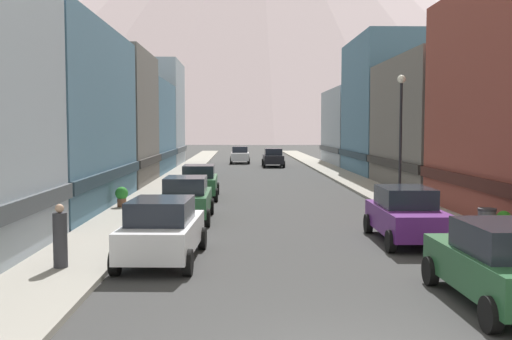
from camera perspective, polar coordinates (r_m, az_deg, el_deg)
sidewalk_left at (r=44.43m, az=-7.54°, el=-0.69°), size 2.50×100.00×0.15m
sidewalk_right at (r=44.89m, az=8.54°, el=-0.65°), size 2.50×100.00×0.15m
storefront_left_1 at (r=28.66m, az=-20.63°, el=4.40°), size 7.23×13.21×8.35m
storefront_left_2 at (r=40.16m, az=-16.57°, el=4.52°), size 9.28×9.11×8.65m
storefront_left_3 at (r=50.24m, az=-14.02°, el=3.81°), size 10.16×11.33×7.52m
storefront_left_4 at (r=60.57m, az=-11.94°, el=5.14°), size 10.23×8.98×10.28m
storefront_right_2 at (r=37.62m, az=17.76°, el=4.01°), size 6.89×11.90×7.93m
storefront_right_3 at (r=49.46m, az=14.42°, el=5.70°), size 9.18×11.48×10.86m
storefront_right_4 at (r=61.40m, az=10.60°, el=3.94°), size 7.91×12.53×7.64m
car_left_0 at (r=16.75m, az=-8.99°, el=-5.68°), size 2.25×4.48×1.78m
car_left_1 at (r=24.01m, az=-6.73°, el=-2.72°), size 2.07×4.40×1.78m
car_left_2 at (r=31.59m, az=-5.49°, el=-1.09°), size 2.12×4.43×1.78m
car_right_0 at (r=13.48m, az=22.57°, el=-8.33°), size 2.10×4.42×1.78m
car_right_1 at (r=20.03m, az=14.26°, el=-4.16°), size 2.11×4.42×1.78m
car_driving_0 at (r=57.17m, az=1.66°, el=1.22°), size 2.06×4.40×1.78m
car_driving_1 at (r=62.96m, az=-1.56°, el=1.48°), size 2.06×4.40×1.78m
trash_bin_right at (r=20.64m, az=21.32°, el=-4.80°), size 0.59×0.59×0.98m
potted_plant_0 at (r=27.54m, az=-12.80°, el=-2.41°), size 0.59×0.59×0.92m
potted_plant_1 at (r=21.09m, az=22.73°, el=-4.80°), size 0.49×0.49×0.87m
pedestrian_0 at (r=16.05m, az=-18.32°, el=-6.25°), size 0.36×0.36×1.64m
streetlamp_right at (r=26.51m, az=13.76°, el=4.51°), size 0.36×0.36×5.86m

